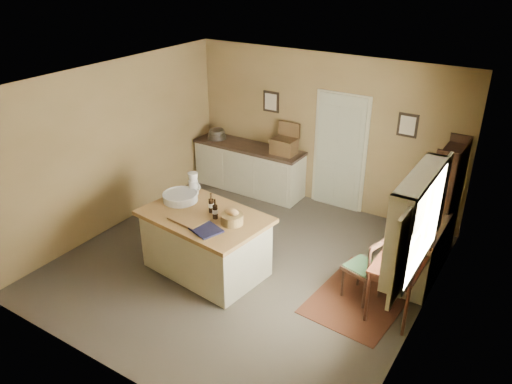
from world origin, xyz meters
TOP-DOWN VIEW (x-y plane):
  - ground at (0.00, 0.00)m, footprint 5.00×5.00m
  - wall_back at (0.00, 2.50)m, footprint 5.00×0.10m
  - wall_front at (0.00, -2.50)m, footprint 5.00×0.10m
  - wall_left at (-2.50, 0.00)m, footprint 0.10×5.00m
  - wall_right at (2.50, 0.00)m, footprint 0.10×5.00m
  - ceiling at (0.00, 0.00)m, footprint 5.00×5.00m
  - door at (0.35, 2.47)m, footprint 0.97×0.06m
  - framed_prints at (0.20, 2.48)m, footprint 2.82×0.02m
  - window at (2.42, -0.20)m, footprint 0.25×1.99m
  - work_island at (-0.40, -0.39)m, footprint 1.85×1.32m
  - sideboard at (-1.34, 2.20)m, footprint 2.17×0.62m
  - rug at (1.75, 0.19)m, footprint 1.22×1.68m
  - writing_desk at (2.20, 0.19)m, footprint 0.56×0.92m
  - desk_chair at (1.73, 0.20)m, footprint 0.53×0.53m
  - right_cabinet at (2.20, 0.98)m, footprint 0.61×1.09m
  - shelving_unit at (2.35, 1.83)m, footprint 0.31×0.81m

SIDE VIEW (x-z plane):
  - ground at x=0.00m, z-range 0.00..0.00m
  - rug at x=1.75m, z-range 0.00..0.01m
  - right_cabinet at x=2.20m, z-range -0.04..0.95m
  - desk_chair at x=1.73m, z-range 0.00..0.92m
  - sideboard at x=-1.34m, z-range -0.11..1.07m
  - work_island at x=-0.40m, z-range -0.12..1.08m
  - writing_desk at x=2.20m, z-range 0.26..1.08m
  - shelving_unit at x=2.35m, z-range 0.00..1.80m
  - door at x=0.35m, z-range 0.00..2.11m
  - wall_back at x=0.00m, z-range 0.00..2.70m
  - wall_front at x=0.00m, z-range 0.00..2.70m
  - wall_left at x=-2.50m, z-range 0.00..2.70m
  - wall_right at x=2.50m, z-range 0.00..2.70m
  - window at x=2.42m, z-range 0.99..2.11m
  - framed_prints at x=0.20m, z-range 1.53..1.91m
  - ceiling at x=0.00m, z-range 2.70..2.70m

